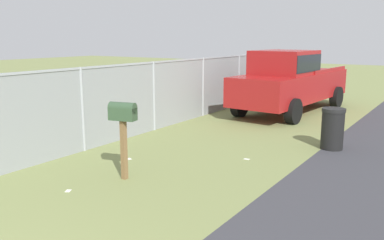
% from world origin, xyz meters
% --- Properties ---
extents(mailbox, '(0.30, 0.51, 1.40)m').
position_xyz_m(mailbox, '(4.58, 1.42, 1.12)').
color(mailbox, brown).
rests_on(mailbox, ground).
extents(pickup_truck, '(5.72, 2.44, 2.09)m').
position_xyz_m(pickup_truck, '(12.59, 1.34, 1.11)').
color(pickup_truck, maroon).
rests_on(pickup_truck, ground).
extents(trash_bin, '(0.52, 0.52, 0.94)m').
position_xyz_m(trash_bin, '(8.68, -1.14, 0.47)').
color(trash_bin, black).
rests_on(trash_bin, ground).
extents(fence_section, '(15.17, 0.07, 1.87)m').
position_xyz_m(fence_section, '(7.99, 3.45, 1.01)').
color(fence_section, '#9EA3A8').
rests_on(fence_section, ground).
extents(litter_wrapper_near_hydrant, '(0.15, 0.13, 0.01)m').
position_xyz_m(litter_wrapper_near_hydrant, '(3.61, 1.79, 0.00)').
color(litter_wrapper_near_hydrant, silver).
rests_on(litter_wrapper_near_hydrant, ground).
extents(litter_wrapper_midfield_a, '(0.09, 0.13, 0.01)m').
position_xyz_m(litter_wrapper_midfield_a, '(6.88, 0.11, 0.00)').
color(litter_wrapper_midfield_a, silver).
rests_on(litter_wrapper_midfield_a, ground).
extents(litter_wrapper_far_scatter, '(0.13, 0.15, 0.01)m').
position_xyz_m(litter_wrapper_far_scatter, '(5.54, 2.18, 0.00)').
color(litter_wrapper_far_scatter, silver).
rests_on(litter_wrapper_far_scatter, ground).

